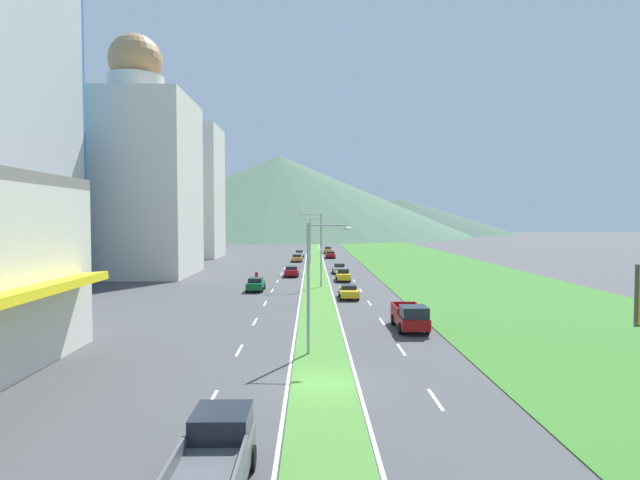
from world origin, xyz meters
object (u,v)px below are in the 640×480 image
object	(u,v)px
street_lamp_near	(313,278)
motorcycle_rider	(257,279)
car_0	(299,254)
car_5	(349,291)
street_lamp_far	(312,238)
car_7	(339,268)
car_3	(256,284)
pickup_truck_1	(214,459)
car_2	(297,258)
car_4	(292,271)
car_8	(330,255)
pickup_truck_0	(410,317)
car_6	(328,250)
car_1	(343,275)
street_lamp_mid	(318,244)

from	to	relation	value
street_lamp_near	motorcycle_rider	xyz separation A→B (m)	(-7.02, 32.93, -3.91)
car_0	car_5	world-z (taller)	car_0
street_lamp_far	car_7	distance (m)	16.07
car_5	car_7	distance (m)	24.59
car_3	pickup_truck_1	bearing A→B (deg)	-175.38
street_lamp_near	motorcycle_rider	size ratio (longest dim) A/B	4.00
street_lamp_far	car_2	xyz separation A→B (m)	(-2.88, 6.08, -4.10)
car_2	car_5	xyz separation A→B (m)	(6.67, -45.64, -0.01)
car_4	car_8	bearing A→B (deg)	-11.30
car_4	pickup_truck_0	distance (m)	36.97
street_lamp_far	car_2	size ratio (longest dim) A/B	1.84
car_6	pickup_truck_1	size ratio (longest dim) A/B	0.85
car_6	pickup_truck_1	bearing A→B (deg)	-3.65
car_1	motorcycle_rider	size ratio (longest dim) A/B	2.30
car_1	car_7	world-z (taller)	car_1
car_3	car_4	bearing A→B (deg)	-13.64
car_5	pickup_truck_1	distance (m)	37.83
street_lamp_near	car_4	distance (m)	42.49
car_2	motorcycle_rider	bearing A→B (deg)	173.28
car_6	street_lamp_near	bearing A→B (deg)	-2.37
car_0	car_4	xyz separation A→B (m)	(-0.20, -37.43, 0.03)
street_lamp_mid	car_3	distance (m)	8.94
car_1	car_3	world-z (taller)	car_1
car_1	pickup_truck_1	size ratio (longest dim) A/B	0.85
street_lamp_near	car_1	distance (m)	37.30
street_lamp_mid	car_0	xyz separation A→B (m)	(-3.45, 48.99, -4.42)
motorcycle_rider	car_7	bearing A→B (deg)	-39.55
street_lamp_near	car_4	bearing A→B (deg)	94.06
car_0	car_6	bearing A→B (deg)	-28.32
street_lamp_far	car_8	bearing A→B (deg)	75.41
car_2	street_lamp_near	bearing A→B (deg)	-177.49
car_2	pickup_truck_0	distance (m)	61.59
street_lamp_mid	motorcycle_rider	size ratio (longest dim) A/B	4.45
car_7	motorcycle_rider	xyz separation A→B (m)	(-11.09, -13.42, -0.01)
street_lamp_near	street_lamp_far	size ratio (longest dim) A/B	0.96
car_4	street_lamp_far	bearing A→B (deg)	-8.67
car_0	car_1	xyz separation A→B (m)	(6.86, -42.76, 0.06)
street_lamp_mid	car_3	xyz separation A→B (m)	(-7.19, -3.01, -4.39)
car_1	car_2	size ratio (longest dim) A/B	1.01
street_lamp_far	car_7	world-z (taller)	street_lamp_far
street_lamp_mid	car_6	bearing A→B (deg)	87.06
pickup_truck_1	motorcycle_rider	xyz separation A→B (m)	(-3.97, 48.38, -0.24)
street_lamp_mid	street_lamp_near	bearing A→B (deg)	-91.23
car_8	car_3	bearing A→B (deg)	-12.01
car_7	street_lamp_far	bearing A→B (deg)	-164.55
car_4	motorcycle_rider	bearing A→B (deg)	156.52
street_lamp_mid	car_2	world-z (taller)	street_lamp_mid
car_2	street_lamp_mid	bearing A→B (deg)	-174.38
car_6	car_5	bearing A→B (deg)	-0.07
street_lamp_mid	car_7	world-z (taller)	street_lamp_mid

